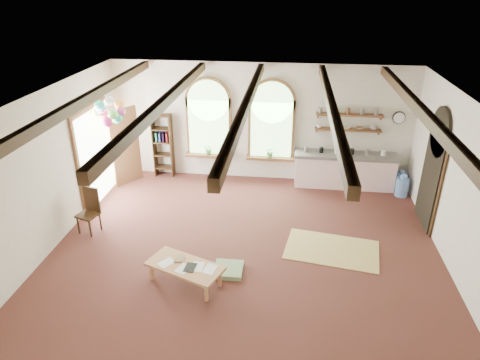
% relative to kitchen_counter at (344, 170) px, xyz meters
% --- Properties ---
extents(floor, '(8.00, 8.00, 0.00)m').
position_rel_kitchen_counter_xyz_m(floor, '(-2.30, -3.20, -0.48)').
color(floor, '#532822').
rests_on(floor, ground).
extents(ceiling_beams, '(6.20, 6.80, 0.18)m').
position_rel_kitchen_counter_xyz_m(ceiling_beams, '(-2.30, -3.20, 2.62)').
color(ceiling_beams, '#372311').
rests_on(ceiling_beams, ceiling).
extents(window_left, '(1.30, 0.28, 2.20)m').
position_rel_kitchen_counter_xyz_m(window_left, '(-3.70, 0.23, 1.16)').
color(window_left, brown).
rests_on(window_left, floor).
extents(window_right, '(1.30, 0.28, 2.20)m').
position_rel_kitchen_counter_xyz_m(window_right, '(-2.00, 0.23, 1.16)').
color(window_right, brown).
rests_on(window_right, floor).
extents(left_doorway, '(0.10, 1.90, 2.50)m').
position_rel_kitchen_counter_xyz_m(left_doorway, '(-6.25, -1.40, 0.67)').
color(left_doorway, brown).
rests_on(left_doorway, floor).
extents(right_doorway, '(0.10, 1.30, 2.40)m').
position_rel_kitchen_counter_xyz_m(right_doorway, '(1.65, -1.70, 0.62)').
color(right_doorway, black).
rests_on(right_doorway, floor).
extents(kitchen_counter, '(2.68, 0.62, 0.94)m').
position_rel_kitchen_counter_xyz_m(kitchen_counter, '(0.00, 0.00, 0.00)').
color(kitchen_counter, silver).
rests_on(kitchen_counter, floor).
extents(wall_shelf_lower, '(1.70, 0.24, 0.04)m').
position_rel_kitchen_counter_xyz_m(wall_shelf_lower, '(0.00, 0.18, 1.07)').
color(wall_shelf_lower, brown).
rests_on(wall_shelf_lower, wall_back).
extents(wall_shelf_upper, '(1.70, 0.24, 0.04)m').
position_rel_kitchen_counter_xyz_m(wall_shelf_upper, '(0.00, 0.18, 1.47)').
color(wall_shelf_upper, brown).
rests_on(wall_shelf_upper, wall_back).
extents(wall_clock, '(0.32, 0.04, 0.32)m').
position_rel_kitchen_counter_xyz_m(wall_clock, '(1.25, 0.25, 1.42)').
color(wall_clock, black).
rests_on(wall_clock, wall_back).
extents(bookshelf, '(0.53, 0.32, 1.80)m').
position_rel_kitchen_counter_xyz_m(bookshelf, '(-5.00, 0.12, 0.42)').
color(bookshelf, '#372311').
rests_on(bookshelf, floor).
extents(coffee_table, '(1.54, 1.12, 0.40)m').
position_rel_kitchen_counter_xyz_m(coffee_table, '(-3.28, -4.50, -0.12)').
color(coffee_table, '#B18051').
rests_on(coffee_table, floor).
extents(side_chair, '(0.51, 0.51, 1.03)m').
position_rel_kitchen_counter_xyz_m(side_chair, '(-5.81, -3.01, -0.18)').
color(side_chair, '#372311').
rests_on(side_chair, floor).
extents(floor_mat, '(2.06, 1.45, 0.02)m').
position_rel_kitchen_counter_xyz_m(floor_mat, '(-0.50, -3.10, -0.47)').
color(floor_mat, tan).
rests_on(floor_mat, floor).
extents(floor_cushion, '(0.55, 0.55, 0.09)m').
position_rel_kitchen_counter_xyz_m(floor_cushion, '(-2.54, -4.08, -0.43)').
color(floor_cushion, gray).
rests_on(floor_cushion, floor).
extents(water_jug_a, '(0.32, 0.32, 0.62)m').
position_rel_kitchen_counter_xyz_m(water_jug_a, '(1.45, -0.39, -0.21)').
color(water_jug_a, '#5F89CC').
rests_on(water_jug_a, floor).
extents(water_jug_b, '(0.29, 0.29, 0.56)m').
position_rel_kitchen_counter_xyz_m(water_jug_b, '(1.52, -0.00, -0.23)').
color(water_jug_b, '#5F89CC').
rests_on(water_jug_b, floor).
extents(balloon_cluster, '(0.79, 0.87, 1.15)m').
position_rel_kitchen_counter_xyz_m(balloon_cluster, '(-5.71, -1.49, 1.85)').
color(balloon_cluster, white).
rests_on(balloon_cluster, floor).
extents(table_book, '(0.19, 0.26, 0.02)m').
position_rel_kitchen_counter_xyz_m(table_book, '(-3.52, -4.34, -0.06)').
color(table_book, olive).
rests_on(table_book, coffee_table).
extents(tablet, '(0.22, 0.29, 0.01)m').
position_rel_kitchen_counter_xyz_m(tablet, '(-3.17, -4.57, -0.07)').
color(tablet, black).
rests_on(tablet, coffee_table).
extents(potted_plant_left, '(0.27, 0.23, 0.30)m').
position_rel_kitchen_counter_xyz_m(potted_plant_left, '(-3.70, 0.12, 0.37)').
color(potted_plant_left, '#598C4C').
rests_on(potted_plant_left, window_left).
extents(potted_plant_right, '(0.27, 0.23, 0.30)m').
position_rel_kitchen_counter_xyz_m(potted_plant_right, '(-2.00, 0.12, 0.37)').
color(potted_plant_right, '#598C4C').
rests_on(potted_plant_right, window_right).
extents(shelf_cup_a, '(0.12, 0.10, 0.10)m').
position_rel_kitchen_counter_xyz_m(shelf_cup_a, '(-0.75, 0.18, 1.14)').
color(shelf_cup_a, white).
rests_on(shelf_cup_a, wall_shelf_lower).
extents(shelf_cup_b, '(0.10, 0.10, 0.09)m').
position_rel_kitchen_counter_xyz_m(shelf_cup_b, '(-0.40, 0.18, 1.14)').
color(shelf_cup_b, beige).
rests_on(shelf_cup_b, wall_shelf_lower).
extents(shelf_bowl_a, '(0.22, 0.22, 0.05)m').
position_rel_kitchen_counter_xyz_m(shelf_bowl_a, '(-0.05, 0.18, 1.12)').
color(shelf_bowl_a, beige).
rests_on(shelf_bowl_a, wall_shelf_lower).
extents(shelf_bowl_b, '(0.20, 0.20, 0.06)m').
position_rel_kitchen_counter_xyz_m(shelf_bowl_b, '(0.30, 0.18, 1.12)').
color(shelf_bowl_b, '#8C664C').
rests_on(shelf_bowl_b, wall_shelf_lower).
extents(shelf_vase, '(0.18, 0.18, 0.19)m').
position_rel_kitchen_counter_xyz_m(shelf_vase, '(0.65, 0.18, 1.19)').
color(shelf_vase, slate).
rests_on(shelf_vase, wall_shelf_lower).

